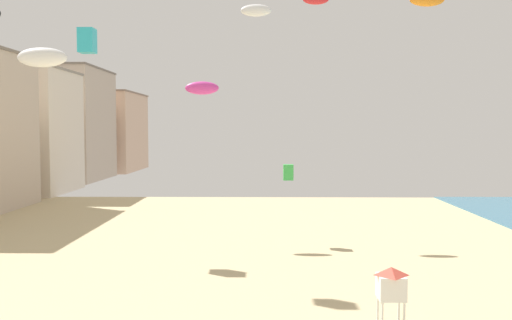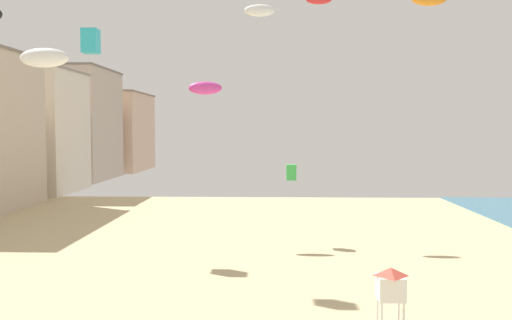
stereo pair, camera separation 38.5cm
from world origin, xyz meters
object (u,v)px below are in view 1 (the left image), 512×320
at_px(kite_orange_parafoil, 427,0).
at_px(lifeguard_stand, 391,284).
at_px(kite_magenta_parafoil, 202,88).
at_px(kite_cyan_box, 87,41).
at_px(kite_white_parafoil_2, 256,10).
at_px(kite_white_parafoil, 42,57).
at_px(kite_green_box, 288,172).

bearing_deg(kite_orange_parafoil, lifeguard_stand, -115.17).
distance_m(lifeguard_stand, kite_magenta_parafoil, 22.30).
relative_size(kite_cyan_box, kite_magenta_parafoil, 0.66).
bearing_deg(kite_orange_parafoil, kite_cyan_box, 161.70).
bearing_deg(kite_white_parafoil_2, kite_white_parafoil, -125.18).
xyz_separation_m(kite_white_parafoil, kite_magenta_parafoil, (6.57, 12.67, -0.60)).
height_order(kite_green_box, kite_orange_parafoil, kite_orange_parafoil).
xyz_separation_m(kite_cyan_box, kite_magenta_parafoil, (7.34, 3.41, -2.93)).
bearing_deg(kite_magenta_parafoil, kite_orange_parafoil, -37.46).
bearing_deg(kite_cyan_box, kite_orange_parafoil, -18.30).
xyz_separation_m(kite_white_parafoil_2, kite_orange_parafoil, (9.44, -12.54, -2.17)).
bearing_deg(kite_white_parafoil, kite_magenta_parafoil, 62.59).
bearing_deg(kite_green_box, lifeguard_stand, -77.59).
bearing_deg(kite_magenta_parafoil, kite_white_parafoil, -117.41).
height_order(lifeguard_stand, kite_magenta_parafoil, kite_magenta_parafoil).
xyz_separation_m(kite_green_box, kite_cyan_box, (-13.69, -2.36, 9.08)).
bearing_deg(kite_cyan_box, kite_white_parafoil, -85.26).
xyz_separation_m(lifeguard_stand, kite_green_box, (-3.63, 16.50, 3.34)).
relative_size(kite_green_box, kite_magenta_parafoil, 0.45).
xyz_separation_m(kite_white_parafoil, kite_green_box, (12.92, 11.63, -6.75)).
distance_m(kite_white_parafoil_2, kite_orange_parafoil, 15.84).
height_order(lifeguard_stand, kite_orange_parafoil, kite_orange_parafoil).
distance_m(kite_magenta_parafoil, kite_orange_parafoil, 17.34).
height_order(lifeguard_stand, kite_white_parafoil, kite_white_parafoil).
height_order(kite_white_parafoil_2, kite_green_box, kite_white_parafoil_2).
xyz_separation_m(kite_cyan_box, kite_orange_parafoil, (20.74, -6.86, 1.02)).
bearing_deg(kite_cyan_box, kite_magenta_parafoil, 24.91).
distance_m(lifeguard_stand, kite_green_box, 17.22).
distance_m(kite_white_parafoil, kite_white_parafoil_2, 19.09).
bearing_deg(kite_magenta_parafoil, kite_green_box, -9.35).
distance_m(kite_cyan_box, kite_magenta_parafoil, 8.61).
distance_m(kite_white_parafoil_2, kite_magenta_parafoil, 7.64).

